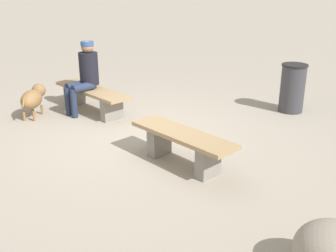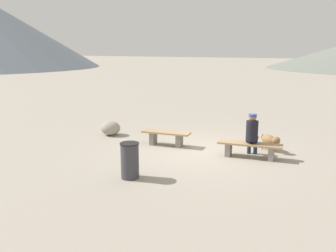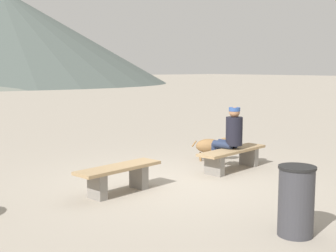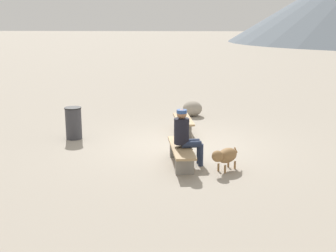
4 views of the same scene
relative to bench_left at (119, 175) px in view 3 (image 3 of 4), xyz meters
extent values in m
cube|color=#9E9384|center=(1.18, -0.01, -0.34)|extent=(210.00, 210.00, 0.06)
cube|color=gray|center=(-0.44, -0.06, -0.11)|extent=(0.20, 0.34, 0.40)
cube|color=gray|center=(0.44, 0.06, -0.11)|extent=(0.20, 0.34, 0.40)
cube|color=#A3845B|center=(0.00, 0.00, 0.12)|extent=(1.59, 0.64, 0.05)
cube|color=gray|center=(2.10, -0.08, -0.12)|extent=(0.20, 0.40, 0.37)
cube|color=gray|center=(3.28, 0.09, -0.12)|extent=(0.20, 0.40, 0.37)
cube|color=#A3845B|center=(2.69, 0.01, 0.09)|extent=(1.83, 0.68, 0.05)
cylinder|color=black|center=(2.73, 0.01, 0.48)|extent=(0.33, 0.33, 0.57)
sphere|color=#A3704C|center=(2.73, 0.01, 0.86)|extent=(0.21, 0.21, 0.21)
cylinder|color=#2D4C8C|center=(2.73, 0.01, 0.91)|extent=(0.22, 0.22, 0.07)
cylinder|color=#232D47|center=(2.79, 0.23, 0.19)|extent=(0.22, 0.44, 0.15)
cylinder|color=#232D47|center=(2.75, 0.44, -0.06)|extent=(0.11, 0.11, 0.50)
cylinder|color=#232D47|center=(2.61, 0.20, 0.19)|extent=(0.22, 0.44, 0.15)
cylinder|color=#232D47|center=(2.57, 0.40, -0.06)|extent=(0.11, 0.11, 0.50)
ellipsoid|color=olive|center=(2.99, 0.99, 0.02)|extent=(0.64, 0.60, 0.31)
sphere|color=olive|center=(3.26, 0.77, 0.08)|extent=(0.24, 0.24, 0.24)
cylinder|color=olive|center=(3.19, 0.94, -0.22)|extent=(0.04, 0.04, 0.17)
cylinder|color=olive|center=(3.08, 0.81, -0.22)|extent=(0.04, 0.04, 0.17)
cylinder|color=olive|center=(2.91, 1.17, -0.22)|extent=(0.04, 0.04, 0.17)
cylinder|color=olive|center=(2.80, 1.04, -0.22)|extent=(0.04, 0.04, 0.17)
cylinder|color=olive|center=(2.74, 1.20, 0.07)|extent=(0.11, 0.10, 0.15)
cylinder|color=#38383D|center=(0.65, -2.94, 0.11)|extent=(0.43, 0.43, 0.83)
cylinder|color=black|center=(0.65, -2.94, 0.54)|extent=(0.46, 0.46, 0.03)
cone|color=#4C5651|center=(17.14, 54.80, 5.88)|extent=(43.52, 43.52, 12.37)
camera|label=1|loc=(-3.83, 2.91, 2.04)|focal=43.48mm
camera|label=2|loc=(5.30, -9.57, 2.73)|focal=38.00mm
camera|label=3|loc=(-3.92, -6.12, 1.73)|focal=48.61mm
camera|label=4|loc=(12.02, 0.20, 2.86)|focal=47.08mm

